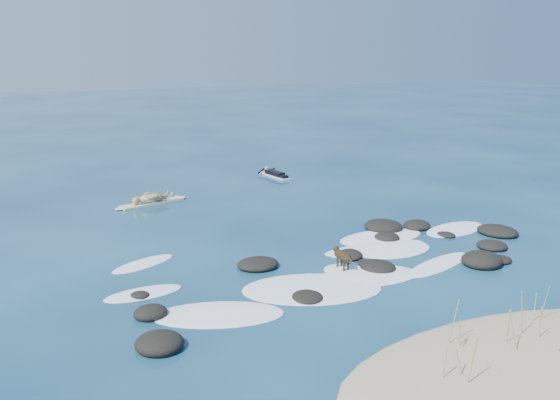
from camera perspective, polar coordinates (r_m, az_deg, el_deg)
ground at (r=20.67m, az=4.08°, el=-4.94°), size 160.00×160.00×0.00m
sand_dune at (r=14.87m, az=21.13°, el=-13.83°), size 9.00×4.40×0.60m
dune_grass at (r=14.88m, az=20.84°, el=-11.07°), size 4.29×1.71×1.24m
reef_rocks at (r=20.62m, az=9.94°, el=-4.88°), size 14.98×6.81×0.54m
breaking_foam at (r=19.70m, az=5.90°, el=-5.93°), size 14.71×6.87×0.12m
standing_surfer_rig at (r=27.33m, az=-11.71°, el=1.21°), size 3.44×1.28×1.97m
paddling_surfer_rig at (r=32.53m, az=-0.50°, el=2.39°), size 1.08×2.43×0.42m
dog at (r=19.18m, az=5.68°, el=-5.09°), size 0.28×1.07×0.68m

